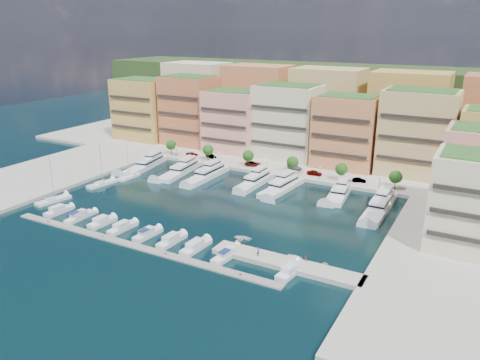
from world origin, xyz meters
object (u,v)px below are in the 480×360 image
(yacht_1, at_px, (181,170))
(sailboat_0, at_px, (53,201))
(tree_0, at_px, (171,145))
(cruiser_7, at_px, (227,255))
(car_5, at_px, (359,180))
(yacht_0, at_px, (147,164))
(lamppost_4, at_px, (379,180))
(tender_3, at_px, (325,263))
(car_4, at_px, (315,173))
(tree_3, at_px, (293,162))
(cruiser_1, at_px, (80,217))
(cruiser_3, at_px, (122,228))
(lamppost_3, at_px, (320,171))
(tender_2, at_px, (295,258))
(tree_2, at_px, (248,156))
(cruiser_0, at_px, (58,211))
(sailboat_2, at_px, (128,177))
(sailboat_1, at_px, (102,184))
(yacht_3, at_px, (256,181))
(car_2, at_px, (253,164))
(person_0, at_px, (258,252))
(cruiser_6, at_px, (196,247))
(lamppost_0, at_px, (176,150))
(yacht_5, at_px, (339,193))
(lamppost_2, at_px, (267,163))
(tender_0, at_px, (243,238))
(tree_5, at_px, (396,177))
(cruiser_4, at_px, (147,234))
(yacht_6, at_px, (380,205))
(yacht_2, at_px, (208,174))
(car_1, at_px, (211,156))
(lamppost_1, at_px, (219,156))
(yacht_4, at_px, (282,186))
(car_0, at_px, (192,154))
(tree_1, at_px, (208,150))
(person_1, at_px, (306,257))
(cruiser_2, at_px, (102,222))
(car_3, at_px, (294,167))
(cruiser_5, at_px, (172,241))
(tree_4, at_px, (341,169))
(cruiser_9, at_px, (290,271))

(yacht_1, relative_size, sailboat_0, 1.67)
(tree_0, relative_size, cruiser_7, 0.64)
(car_5, bearing_deg, yacht_0, 89.73)
(lamppost_4, distance_m, tender_3, 49.18)
(car_4, bearing_deg, tree_3, 99.01)
(cruiser_1, bearing_deg, tree_0, 104.51)
(cruiser_3, height_order, car_5, car_5)
(lamppost_3, xyz_separation_m, tender_2, (12.64, -49.74, -3.44))
(tree_2, xyz_separation_m, cruiser_0, (-24.72, -58.08, -4.20))
(sailboat_2, height_order, car_5, sailboat_2)
(cruiser_3, relative_size, sailboat_1, 0.62)
(yacht_3, xyz_separation_m, car_2, (-8.30, 14.33, 0.55))
(cruiser_7, bearing_deg, person_0, 18.50)
(car_5, bearing_deg, cruiser_6, 148.75)
(cruiser_1, xyz_separation_m, tender_3, (61.82, 6.77, -0.21))
(tender_2, bearing_deg, tree_3, 27.14)
(lamppost_0, height_order, lamppost_4, same)
(yacht_5, relative_size, cruiser_1, 1.83)
(lamppost_2, xyz_separation_m, sailboat_0, (-40.66, -50.72, -3.52))
(cruiser_7, xyz_separation_m, tender_0, (-1.06, 9.03, -0.14))
(tree_5, relative_size, cruiser_4, 0.71)
(sailboat_1, bearing_deg, sailboat_2, 74.34)
(yacht_0, xyz_separation_m, yacht_6, (79.03, -0.88, -0.00))
(yacht_5, bearing_deg, tender_0, -105.34)
(lamppost_4, distance_m, cruiser_6, 61.66)
(yacht_2, xyz_separation_m, car_5, (44.33, 15.58, 0.47))
(lamppost_4, xyz_separation_m, cruiser_7, (-18.13, -55.82, -3.26))
(cruiser_1, bearing_deg, person_0, 2.42)
(lamppost_4, height_order, yacht_3, yacht_3)
(tender_3, bearing_deg, sailboat_1, 83.19)
(cruiser_3, bearing_deg, car_1, 102.69)
(lamppost_1, distance_m, sailboat_1, 40.03)
(yacht_4, xyz_separation_m, car_2, (-17.55, 15.07, 0.67))
(tree_3, distance_m, lamppost_3, 10.30)
(cruiser_4, bearing_deg, car_0, 115.75)
(tree_1, relative_size, sailboat_0, 0.43)
(yacht_1, relative_size, tender_3, 16.21)
(car_5, bearing_deg, person_1, 171.09)
(lamppost_1, distance_m, cruiser_2, 55.88)
(tree_3, relative_size, car_5, 1.38)
(lamppost_1, height_order, car_3, lamppost_1)
(yacht_5, bearing_deg, car_2, 159.06)
(yacht_5, relative_size, car_4, 3.33)
(car_3, bearing_deg, cruiser_5, -178.15)
(tree_4, distance_m, lamppost_4, 12.25)
(yacht_6, distance_m, car_1, 66.77)
(tender_2, height_order, car_4, car_4)
(tree_0, height_order, lamppost_1, tree_0)
(sailboat_2, height_order, sailboat_0, same)
(cruiser_9, height_order, car_2, car_2)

